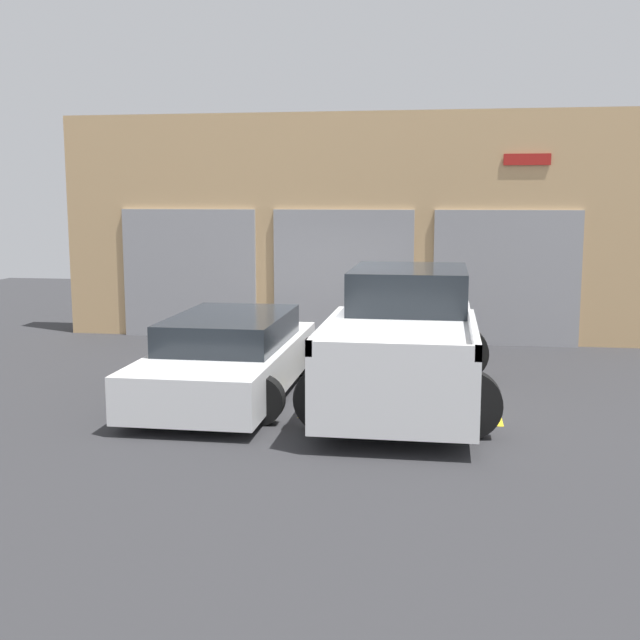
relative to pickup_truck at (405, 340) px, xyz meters
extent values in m
plane|color=#2D2D30|center=(-1.31, 1.58, -0.86)|extent=(28.00, 28.00, 0.00)
cube|color=tan|center=(-1.31, 4.88, 1.46)|extent=(12.36, 0.60, 4.65)
cube|color=#939399|center=(-4.79, 4.54, 0.49)|extent=(2.88, 0.08, 2.70)
cube|color=#939399|center=(-1.51, 4.54, 0.49)|extent=(2.88, 0.08, 2.70)
cube|color=#939399|center=(1.78, 4.54, 0.49)|extent=(2.88, 0.08, 2.70)
cube|color=#B21E19|center=(2.09, 4.55, 2.81)|extent=(0.90, 0.03, 0.22)
cube|color=white|center=(0.00, -0.30, -0.16)|extent=(1.97, 5.33, 0.93)
cube|color=#1E2328|center=(0.00, 1.16, 0.63)|extent=(1.81, 2.40, 0.66)
cube|color=white|center=(-0.94, -1.50, 0.39)|extent=(0.08, 2.93, 0.18)
cube|color=white|center=(0.94, -1.50, 0.39)|extent=(0.08, 2.93, 0.18)
cube|color=white|center=(0.00, -2.93, 0.39)|extent=(1.97, 0.08, 0.18)
cylinder|color=black|center=(-0.87, 1.35, -0.44)|extent=(0.86, 0.22, 0.86)
cylinder|color=black|center=(0.87, 1.35, -0.44)|extent=(0.86, 0.22, 0.86)
cylinder|color=black|center=(-0.87, -1.96, -0.44)|extent=(0.86, 0.22, 0.86)
cylinder|color=black|center=(0.87, -1.96, -0.44)|extent=(0.86, 0.22, 0.86)
cube|color=white|center=(-2.61, -0.30, -0.41)|extent=(1.85, 4.71, 0.62)
cube|color=#1E2328|center=(-2.61, -0.18, 0.12)|extent=(1.63, 2.59, 0.44)
cylinder|color=black|center=(-3.43, 1.16, -0.54)|extent=(0.65, 0.22, 0.65)
cylinder|color=black|center=(-1.80, 1.16, -0.54)|extent=(0.65, 0.22, 0.65)
cylinder|color=black|center=(-3.43, -1.76, -0.54)|extent=(0.65, 0.22, 0.65)
cylinder|color=black|center=(-1.80, -1.76, -0.54)|extent=(0.65, 0.22, 0.65)
cube|color=gold|center=(-3.92, -0.30, -0.86)|extent=(0.12, 2.20, 0.01)
cube|color=gold|center=(-1.31, -0.30, -0.86)|extent=(0.12, 2.20, 0.01)
cube|color=gold|center=(1.31, -0.30, -0.86)|extent=(0.12, 2.20, 0.01)
camera|label=1|loc=(0.55, -11.73, 2.10)|focal=45.00mm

